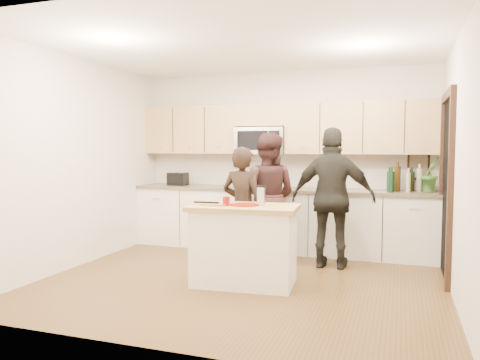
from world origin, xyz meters
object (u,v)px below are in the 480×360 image
(woman_center, at_px, (267,196))
(woman_right, at_px, (333,198))
(toaster, at_px, (178,179))
(woman_left, at_px, (243,208))
(island, at_px, (244,245))

(woman_center, relative_size, woman_right, 0.97)
(toaster, relative_size, woman_right, 0.16)
(woman_left, bearing_deg, woman_center, -95.14)
(woman_left, xyz_separation_m, woman_center, (0.15, 0.60, 0.09))
(toaster, xyz_separation_m, woman_left, (1.49, -1.14, -0.26))
(woman_left, height_order, woman_right, woman_right)
(woman_center, bearing_deg, island, 92.76)
(island, xyz_separation_m, woman_left, (-0.25, 0.69, 0.32))
(toaster, bearing_deg, woman_right, -16.31)
(woman_center, height_order, woman_right, woman_right)
(woman_left, bearing_deg, woman_right, -151.38)
(toaster, distance_m, woman_center, 1.73)
(toaster, height_order, woman_right, woman_right)
(woman_left, relative_size, woman_right, 0.86)
(island, bearing_deg, woman_right, 47.26)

